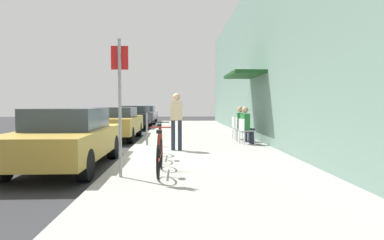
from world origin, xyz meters
name	(u,v)px	position (x,y,z in m)	size (l,w,h in m)	color
ground_plane	(123,159)	(0.00, 0.00, 0.00)	(60.00, 60.00, 0.00)	#2D2D30
sidewalk_slab	(201,147)	(2.25, 2.00, 0.06)	(4.50, 32.00, 0.12)	#9E9B93
building_facade	(272,52)	(4.65, 2.01, 3.24)	(1.40, 32.00, 6.48)	gray
parked_car_0	(67,137)	(-1.10, -1.22, 0.73)	(1.80, 4.40, 1.40)	#A58433
parked_car_1	(116,123)	(-1.10, 4.96, 0.72)	(1.80, 4.40, 1.36)	#A58433
parked_car_2	(135,117)	(-1.10, 11.32, 0.72)	(1.80, 4.40, 1.38)	black
parked_car_3	(144,114)	(-1.10, 16.68, 0.70)	(1.80, 4.40, 1.34)	#B7B7BC
parking_meter	(147,122)	(0.45, 2.11, 0.89)	(0.12, 0.10, 1.32)	slate
street_sign	(120,97)	(0.40, -2.78, 1.64)	(0.32, 0.06, 2.60)	gray
bicycle_0	(160,156)	(1.13, -2.50, 0.48)	(0.46, 1.71, 0.90)	black
bicycle_1	(160,144)	(1.03, -0.56, 0.48)	(0.46, 1.71, 0.90)	black
cafe_chair_0	(245,129)	(3.79, 2.26, 0.62)	(0.53, 0.53, 0.87)	silver
seated_patron_0	(247,124)	(3.85, 2.27, 0.82)	(0.49, 0.44, 1.29)	#232838
cafe_chair_1	(240,128)	(3.79, 3.17, 0.62)	(0.48, 0.48, 0.87)	silver
seated_patron_1	(242,122)	(3.85, 3.16, 0.82)	(0.45, 0.39, 1.29)	#232838
cafe_chair_2	(237,126)	(3.79, 3.88, 0.62)	(0.46, 0.46, 0.87)	silver
pedestrian_standing	(176,117)	(1.45, 0.81, 1.12)	(0.36, 0.22, 1.70)	#232838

